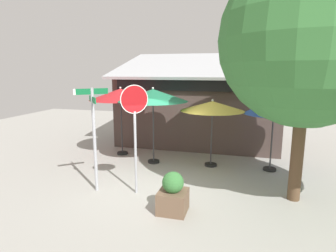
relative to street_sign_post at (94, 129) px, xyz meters
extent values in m
cube|color=#9E9B93|center=(1.44, 0.82, -1.87)|extent=(28.00, 28.00, 0.10)
cube|color=#473833|center=(1.95, 6.59, -0.24)|extent=(7.13, 4.16, 3.17)
cube|color=#B7BABF|center=(1.95, 6.44, 1.86)|extent=(7.63, 4.75, 1.27)
cube|color=black|center=(1.95, 4.46, 1.00)|extent=(6.53, 0.16, 0.44)
cylinder|color=#A8AAB2|center=(0.00, 0.00, -0.34)|extent=(0.09, 0.09, 2.96)
cube|color=#116B38|center=(0.00, 0.00, 1.04)|extent=(0.68, 0.58, 0.16)
cube|color=#116B38|center=(0.00, 0.00, 0.82)|extent=(0.58, 0.68, 0.16)
cube|color=white|center=(-0.35, -0.29, 1.04)|extent=(0.07, 0.06, 0.16)
cylinder|color=#A8AAB2|center=(1.17, 0.14, -0.65)|extent=(0.07, 0.07, 2.34)
cylinder|color=white|center=(1.17, 0.14, 0.85)|extent=(0.61, 0.50, 0.78)
cylinder|color=red|center=(1.17, 0.14, 0.85)|extent=(0.58, 0.48, 0.73)
cylinder|color=black|center=(-0.78, 3.53, -1.78)|extent=(0.44, 0.44, 0.08)
cylinder|color=#333335|center=(-0.78, 3.53, -0.66)|extent=(0.05, 0.05, 2.31)
cone|color=#B21E23|center=(-0.78, 3.53, 0.67)|extent=(2.49, 2.49, 0.45)
sphere|color=silver|center=(-0.78, 3.53, 0.92)|extent=(0.08, 0.08, 0.08)
cylinder|color=black|center=(0.81, 2.83, -1.78)|extent=(0.44, 0.44, 0.08)
cylinder|color=#333335|center=(0.81, 2.83, -0.63)|extent=(0.05, 0.05, 2.37)
cone|color=#1E724C|center=(0.81, 2.83, 0.72)|extent=(2.54, 2.54, 0.44)
sphere|color=silver|center=(0.81, 2.83, 0.97)|extent=(0.08, 0.08, 0.08)
cylinder|color=black|center=(2.94, 3.02, -1.78)|extent=(0.44, 0.44, 0.08)
cylinder|color=#333335|center=(2.94, 3.02, -0.78)|extent=(0.05, 0.05, 2.08)
cone|color=#EAD14C|center=(2.94, 3.02, 0.38)|extent=(2.24, 2.24, 0.34)
sphere|color=silver|center=(2.94, 3.02, 0.58)|extent=(0.08, 0.08, 0.08)
cylinder|color=black|center=(4.98, 3.08, -1.78)|extent=(0.44, 0.44, 0.08)
cylinder|color=#333335|center=(4.98, 3.08, -0.80)|extent=(0.05, 0.05, 2.03)
cone|color=#2D56B7|center=(4.98, 3.08, 0.41)|extent=(1.99, 1.99, 0.50)
sphere|color=silver|center=(4.98, 3.08, 0.69)|extent=(0.08, 0.08, 0.08)
cylinder|color=brown|center=(5.42, 0.86, -0.55)|extent=(0.32, 0.32, 2.55)
sphere|color=#387538|center=(5.42, 0.86, 2.35)|extent=(4.33, 4.33, 4.33)
cube|color=brown|center=(2.45, -0.66, -1.55)|extent=(0.69, 0.69, 0.54)
sphere|color=#387538|center=(2.45, -0.66, -1.05)|extent=(0.53, 0.53, 0.53)
camera|label=1|loc=(4.02, -6.91, 1.62)|focal=30.32mm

